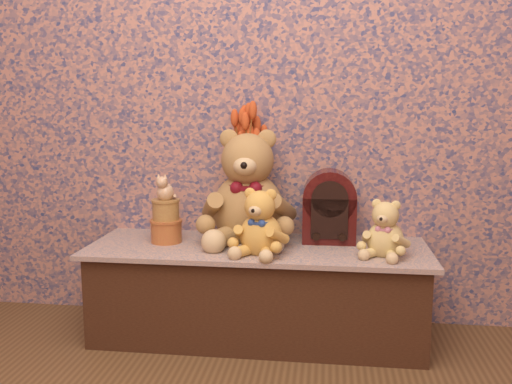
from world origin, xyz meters
TOP-DOWN VIEW (x-y plane):
  - display_shelf at (0.00, 1.25)m, footprint 1.44×0.51m
  - teddy_large at (-0.05, 1.35)m, footprint 0.43×0.51m
  - teddy_medium at (0.03, 1.14)m, footprint 0.29×0.32m
  - teddy_small at (0.52, 1.17)m, footprint 0.26×0.28m
  - cathedral_radio at (0.30, 1.38)m, footprint 0.23×0.17m
  - ceramic_vase at (-0.06, 1.42)m, footprint 0.12×0.12m
  - dried_stalks at (-0.06, 1.42)m, footprint 0.24×0.24m
  - biscuit_tin_lower at (-0.40, 1.27)m, footprint 0.15×0.15m
  - biscuit_tin_upper at (-0.40, 1.27)m, footprint 0.14×0.14m
  - cat_figurine at (-0.40, 1.27)m, footprint 0.10×0.11m

SIDE VIEW (x-z plane):
  - display_shelf at x=0.00m, z-range 0.00..0.41m
  - biscuit_tin_lower at x=-0.40m, z-range 0.41..0.50m
  - ceramic_vase at x=-0.06m, z-range 0.41..0.59m
  - teddy_small at x=0.52m, z-range 0.41..0.65m
  - biscuit_tin_upper at x=-0.40m, z-range 0.50..0.59m
  - teddy_medium at x=0.03m, z-range 0.41..0.69m
  - cathedral_radio at x=0.30m, z-range 0.41..0.72m
  - cat_figurine at x=-0.40m, z-range 0.59..0.71m
  - teddy_large at x=-0.05m, z-range 0.41..0.93m
  - dried_stalks at x=-0.06m, z-range 0.59..1.04m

